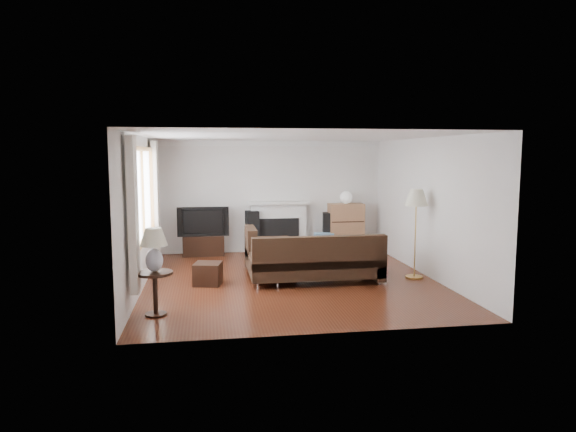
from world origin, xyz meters
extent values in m
cube|color=#4C2011|center=(0.00, 0.00, 0.00)|extent=(5.10, 5.60, 0.04)
cube|color=white|center=(0.00, 0.00, 2.50)|extent=(5.10, 5.60, 0.04)
cube|color=silver|center=(0.00, 2.75, 1.25)|extent=(5.00, 0.04, 2.50)
cube|color=silver|center=(0.00, -2.75, 1.25)|extent=(5.00, 0.04, 2.50)
cube|color=silver|center=(-2.50, 0.00, 1.25)|extent=(0.04, 5.50, 2.50)
cube|color=silver|center=(2.50, 0.00, 1.25)|extent=(0.04, 5.50, 2.50)
cube|color=olive|center=(-2.45, -0.20, 1.55)|extent=(0.12, 2.74, 1.54)
cube|color=beige|center=(-2.40, -1.72, 1.40)|extent=(0.10, 0.35, 2.10)
cube|color=beige|center=(-2.40, 1.32, 1.40)|extent=(0.10, 0.35, 2.10)
cube|color=white|center=(0.15, 2.64, 0.57)|extent=(1.40, 0.26, 1.15)
cube|color=black|center=(-1.53, 2.50, 0.22)|extent=(0.88, 0.40, 0.44)
imported|color=black|center=(-1.53, 2.50, 0.76)|extent=(1.10, 0.14, 0.63)
cube|color=black|center=(-0.45, 2.55, 0.48)|extent=(0.30, 0.35, 0.95)
cube|color=black|center=(1.28, 2.55, 0.44)|extent=(0.29, 0.33, 0.89)
cube|color=#9F6D4A|center=(1.69, 2.53, 0.54)|extent=(0.79, 0.38, 1.09)
sphere|color=white|center=(1.69, 2.53, 1.23)|extent=(0.28, 0.28, 0.28)
cube|color=black|center=(0.41, -0.19, 0.40)|extent=(2.46, 1.80, 0.80)
cube|color=olive|center=(0.34, 1.06, 0.23)|extent=(1.30, 0.87, 0.47)
cube|color=black|center=(-1.44, -0.09, 0.19)|extent=(0.52, 0.52, 0.37)
cube|color=gold|center=(2.22, -0.18, 0.80)|extent=(0.51, 0.51, 1.59)
cube|color=black|center=(-2.15, -1.68, 0.30)|extent=(0.49, 0.49, 0.61)
cube|color=silver|center=(-2.15, -1.68, 0.91)|extent=(0.37, 0.37, 0.59)
camera|label=1|loc=(-1.41, -8.72, 2.20)|focal=32.00mm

